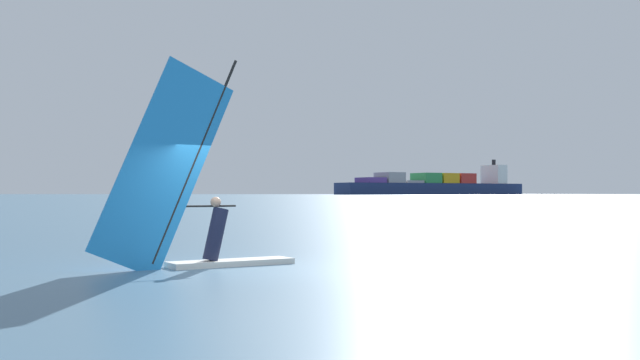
% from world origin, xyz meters
% --- Properties ---
extents(ground_plane, '(4000.00, 4000.00, 0.00)m').
position_xyz_m(ground_plane, '(0.00, 0.00, 0.00)').
color(ground_plane, '#476B84').
extents(windsurfer, '(3.65, 2.98, 4.50)m').
position_xyz_m(windsurfer, '(-0.92, 0.44, 1.16)').
color(windsurfer, white).
rests_on(windsurfer, ground_plane).
extents(cargo_ship, '(193.43, 147.30, 37.37)m').
position_xyz_m(cargo_ship, '(31.89, 753.07, 9.36)').
color(cargo_ship, navy).
rests_on(cargo_ship, ground_plane).
extents(distant_headland, '(854.45, 508.11, 54.07)m').
position_xyz_m(distant_headland, '(-68.34, 1645.19, 27.03)').
color(distant_headland, '#756B56').
rests_on(distant_headland, ground_plane).
extents(small_sailboat, '(3.72, 8.27, 11.38)m').
position_xyz_m(small_sailboat, '(-68.71, 191.10, 1.02)').
color(small_sailboat, white).
rests_on(small_sailboat, ground_plane).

